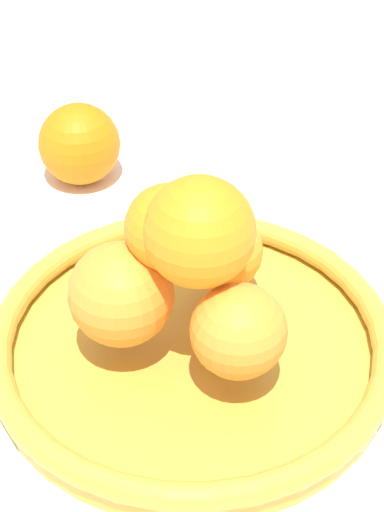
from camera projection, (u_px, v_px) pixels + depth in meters
ground_plane at (192, 358)px, 0.68m from camera, size 4.00×4.00×0.00m
fruit_bowl at (192, 342)px, 0.67m from camera, size 0.32×0.32×0.03m
orange_pile at (185, 268)px, 0.62m from camera, size 0.16×0.17×0.14m
stray_orange at (79, 144)px, 0.86m from camera, size 0.08×0.08×0.08m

